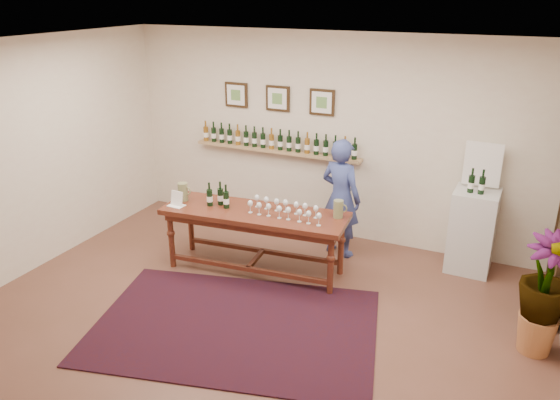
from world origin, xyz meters
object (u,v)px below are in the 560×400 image
at_px(display_pedestal, 472,231).
at_px(person, 341,198).
at_px(tasting_table, 255,220).
at_px(potted_plant, 543,295).

relative_size(display_pedestal, person, 0.66).
distance_m(tasting_table, potted_plant, 3.22).
relative_size(tasting_table, person, 1.47).
bearing_deg(person, tasting_table, 63.52).
distance_m(display_pedestal, potted_plant, 1.68).
bearing_deg(potted_plant, display_pedestal, 118.16).
distance_m(display_pedestal, person, 1.66).
relative_size(tasting_table, potted_plant, 2.17).
bearing_deg(tasting_table, potted_plant, -11.19).
relative_size(display_pedestal, potted_plant, 0.98).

